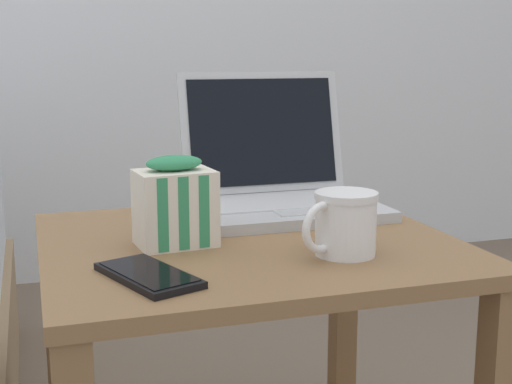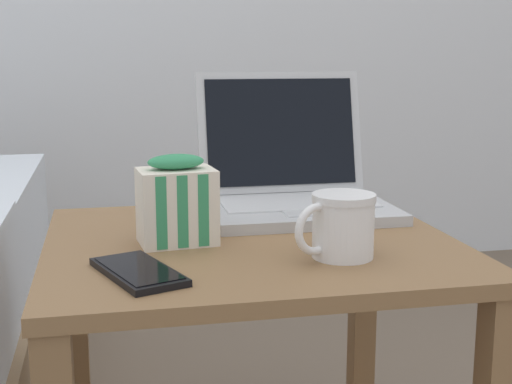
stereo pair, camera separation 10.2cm
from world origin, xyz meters
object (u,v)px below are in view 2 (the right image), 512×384
(mug_front_left, at_px, (341,222))
(snack_bag, at_px, (177,202))
(laptop, at_px, (293,183))
(cell_phone, at_px, (138,272))

(mug_front_left, xyz_separation_m, snack_bag, (-0.21, 0.12, 0.01))
(laptop, distance_m, cell_phone, 0.44)
(snack_bag, xyz_separation_m, cell_phone, (-0.06, -0.15, -0.06))
(laptop, xyz_separation_m, mug_front_left, (-0.01, -0.31, 0.00))
(laptop, bearing_deg, mug_front_left, -92.54)
(laptop, xyz_separation_m, cell_phone, (-0.29, -0.33, -0.04))
(laptop, bearing_deg, cell_phone, -131.36)
(cell_phone, bearing_deg, laptop, 48.64)
(laptop, relative_size, snack_bag, 2.37)
(laptop, height_order, cell_phone, laptop)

